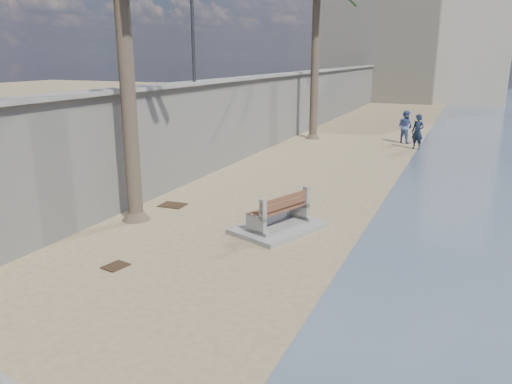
# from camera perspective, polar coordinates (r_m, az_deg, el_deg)

# --- Properties ---
(seawall) EXTENTS (0.45, 70.00, 3.50)m
(seawall) POSITION_cam_1_polar(r_m,az_deg,el_deg) (26.12, 1.84, 9.23)
(seawall) COLOR gray
(seawall) RESTS_ON ground_plane
(wall_cap) EXTENTS (0.80, 70.00, 0.12)m
(wall_cap) POSITION_cam_1_polar(r_m,az_deg,el_deg) (25.99, 1.88, 13.18)
(wall_cap) COLOR gray
(wall_cap) RESTS_ON seawall
(end_building) EXTENTS (18.00, 12.00, 14.00)m
(end_building) POSITION_cam_1_polar(r_m,az_deg,el_deg) (56.57, 17.70, 17.18)
(end_building) COLOR #B7AA93
(end_building) RESTS_ON ground_plane
(bench_far) EXTENTS (2.36, 2.79, 0.99)m
(bench_far) POSITION_cam_1_polar(r_m,az_deg,el_deg) (13.31, 2.62, -2.62)
(bench_far) COLOR gray
(bench_far) RESTS_ON ground_plane
(person_a) EXTENTS (0.86, 0.76, 2.00)m
(person_a) POSITION_cam_1_polar(r_m,az_deg,el_deg) (26.11, 18.02, 6.83)
(person_a) COLOR #131F35
(person_a) RESTS_ON ground_plane
(person_b) EXTENTS (1.15, 1.07, 1.92)m
(person_b) POSITION_cam_1_polar(r_m,az_deg,el_deg) (27.88, 16.69, 7.35)
(person_b) COLOR #45588E
(person_b) RESTS_ON ground_plane
(debris_c) EXTENTS (0.79, 0.64, 0.03)m
(debris_c) POSITION_cam_1_polar(r_m,az_deg,el_deg) (15.81, -9.49, -1.48)
(debris_c) COLOR #382616
(debris_c) RESTS_ON ground_plane
(debris_d) EXTENTS (0.51, 0.60, 0.03)m
(debris_d) POSITION_cam_1_polar(r_m,az_deg,el_deg) (11.63, -15.76, -8.15)
(debris_d) COLOR #382616
(debris_d) RESTS_ON ground_plane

